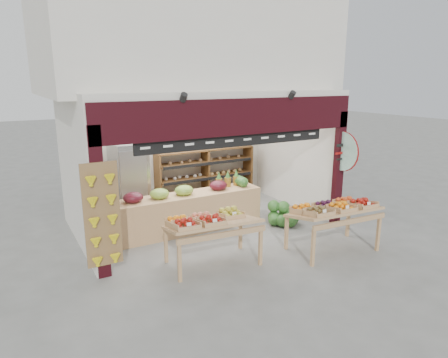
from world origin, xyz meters
TOP-DOWN VIEW (x-y plane):
  - ground at (0.00, 0.00)m, footprint 60.00×60.00m
  - shop_structure at (0.00, 1.61)m, footprint 6.36×5.12m
  - banana_board at (-2.73, -1.17)m, footprint 0.60×0.15m
  - gift_sign at (2.75, -1.15)m, footprint 0.04×0.93m
  - back_shelving at (0.80, 1.97)m, footprint 2.85×0.47m
  - refrigerator at (-1.50, 1.41)m, footprint 0.81×0.81m
  - cardboard_stack at (-1.69, 0.53)m, footprint 1.07×0.82m
  - mid_counter at (-0.56, 0.20)m, footprint 3.46×0.70m
  - display_table_left at (-0.98, -1.53)m, footprint 1.76×1.09m
  - display_table_right at (1.50, -2.21)m, footprint 1.80×1.09m
  - watermelon_pile at (1.55, -0.53)m, footprint 0.72×0.74m

SIDE VIEW (x-z plane):
  - ground at x=0.00m, z-range 0.00..0.00m
  - watermelon_pile at x=1.55m, z-range -0.07..0.50m
  - cardboard_stack at x=-1.69m, z-range -0.10..0.63m
  - mid_counter at x=-0.56m, z-range -0.07..1.01m
  - display_table_left at x=-0.98m, z-range 0.30..1.36m
  - display_table_right at x=1.50m, z-range 0.32..1.41m
  - refrigerator at x=-1.50m, z-range 0.00..1.92m
  - back_shelving at x=0.80m, z-range 0.22..1.99m
  - banana_board at x=-2.73m, z-range 0.22..2.02m
  - gift_sign at x=2.75m, z-range 1.29..2.21m
  - shop_structure at x=0.00m, z-range 1.22..6.62m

